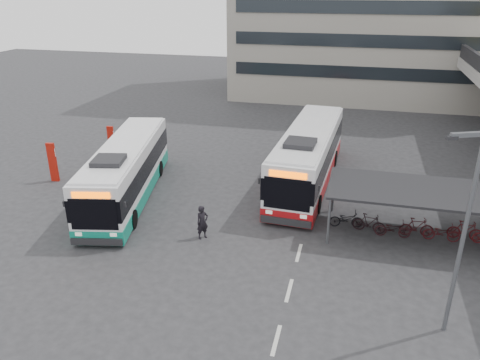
% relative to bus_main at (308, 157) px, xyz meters
% --- Properties ---
extents(ground, '(120.00, 120.00, 0.00)m').
position_rel_bus_main_xyz_m(ground, '(-1.85, -8.48, -1.75)').
color(ground, '#28282B').
rests_on(ground, ground).
extents(bike_shelter, '(10.00, 4.00, 2.54)m').
position_rel_bus_main_xyz_m(bike_shelter, '(6.62, -5.48, -0.45)').
color(bike_shelter, '#595B60').
rests_on(bike_shelter, ground).
extents(road_markings, '(0.15, 7.60, 0.01)m').
position_rel_bus_main_xyz_m(road_markings, '(0.65, -11.48, -1.74)').
color(road_markings, beige).
rests_on(road_markings, ground).
extents(bus_main, '(3.42, 12.86, 3.77)m').
position_rel_bus_main_xyz_m(bus_main, '(0.00, 0.00, 0.00)').
color(bus_main, white).
rests_on(bus_main, ground).
extents(bus_teal, '(5.04, 12.13, 3.51)m').
position_rel_bus_main_xyz_m(bus_teal, '(-9.94, -4.70, -0.12)').
color(bus_teal, white).
rests_on(bus_teal, ground).
extents(pedestrian, '(0.73, 0.75, 1.73)m').
position_rel_bus_main_xyz_m(pedestrian, '(-4.16, -8.25, -0.88)').
color(pedestrian, black).
rests_on(pedestrian, ground).
extents(lamp_post, '(1.26, 0.65, 7.56)m').
position_rel_bus_main_xyz_m(lamp_post, '(6.39, -12.46, 2.56)').
color(lamp_post, '#595B60').
rests_on(lamp_post, ground).
extents(sign_totem_mid, '(0.55, 0.22, 2.54)m').
position_rel_bus_main_xyz_m(sign_totem_mid, '(-15.60, -3.68, -0.44)').
color(sign_totem_mid, '#AA150A').
rests_on(sign_totem_mid, ground).
extents(sign_totem_north, '(0.50, 0.17, 2.29)m').
position_rel_bus_main_xyz_m(sign_totem_north, '(-14.25, 1.29, -0.56)').
color(sign_totem_north, '#AA150A').
rests_on(sign_totem_north, ground).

